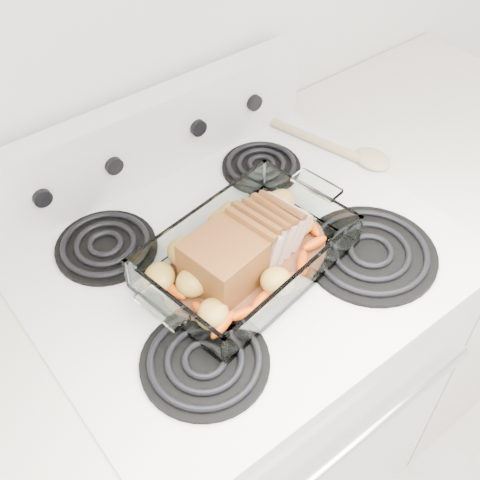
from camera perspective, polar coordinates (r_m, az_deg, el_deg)
electric_range at (r=1.50m, az=-0.23°, el=-12.86°), size 0.78×0.70×1.12m
counter_right at (r=1.83m, az=16.49°, el=-1.49°), size 0.58×0.68×0.93m
baking_dish at (r=1.08m, az=0.65°, el=-1.66°), size 0.37×0.24×0.07m
pork_roast at (r=1.05m, az=-0.33°, el=-1.02°), size 0.24×0.12×0.09m
roast_vegetables at (r=1.09m, az=-0.75°, el=-0.24°), size 0.38×0.20×0.05m
wooden_spoon at (r=1.36m, az=10.01°, el=8.40°), size 0.13×0.30×0.02m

